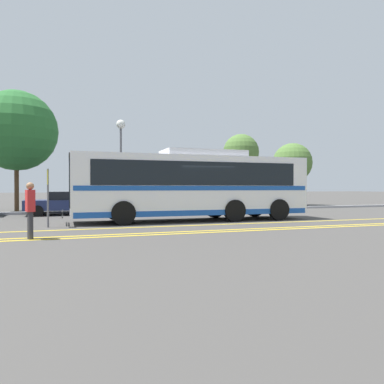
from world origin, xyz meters
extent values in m
plane|color=#423F3D|center=(0.00, 0.00, 0.00)|extent=(220.00, 220.00, 0.00)
cube|color=gold|center=(-0.36, -2.12, 0.00)|extent=(30.91, 0.20, 0.01)
cube|color=gold|center=(-0.36, -4.04, 0.00)|extent=(30.91, 0.20, 0.01)
cube|color=gold|center=(-0.36, -4.55, 0.00)|extent=(30.91, 0.20, 0.01)
cube|color=#99999E|center=(-0.36, 7.05, 0.07)|extent=(38.91, 0.36, 0.15)
cube|color=white|center=(-0.36, 0.08, 1.65)|extent=(10.94, 2.62, 2.67)
cube|color=black|center=(-0.36, 0.08, 2.17)|extent=(9.41, 2.64, 1.05)
cube|color=#194CA5|center=(-0.36, 0.08, 1.52)|extent=(10.72, 2.66, 0.20)
cube|color=#194CA5|center=(-0.36, 0.08, 0.44)|extent=(10.72, 2.65, 0.24)
cube|color=black|center=(-5.83, 0.14, 1.71)|extent=(0.07, 2.19, 1.97)
cube|color=black|center=(-5.83, 0.14, 2.84)|extent=(0.06, 1.74, 0.24)
cube|color=silver|center=(0.19, 0.07, 3.14)|extent=(3.84, 2.04, 0.30)
cube|color=black|center=(-6.11, 0.15, 0.55)|extent=(0.06, 1.87, 0.04)
cube|color=black|center=(-6.11, 0.15, 0.35)|extent=(0.06, 1.87, 0.04)
cylinder|color=black|center=(-3.75, -1.08, 0.50)|extent=(1.00, 0.29, 1.00)
cylinder|color=black|center=(-3.72, 1.31, 0.50)|extent=(1.00, 0.29, 1.00)
cylinder|color=black|center=(1.26, -1.14, 0.50)|extent=(1.00, 0.29, 1.00)
cylinder|color=black|center=(1.29, 1.25, 0.50)|extent=(1.00, 0.29, 1.00)
cylinder|color=black|center=(3.56, -1.17, 0.50)|extent=(1.00, 0.29, 1.00)
cylinder|color=black|center=(3.58, 1.22, 0.50)|extent=(1.00, 0.29, 1.00)
cube|color=navy|center=(-6.12, 5.91, 0.58)|extent=(4.06, 2.03, 0.56)
cube|color=black|center=(-6.02, 5.91, 1.09)|extent=(1.73, 1.74, 0.46)
cylinder|color=black|center=(-7.34, 4.96, 0.30)|extent=(0.60, 0.21, 0.60)
cylinder|color=black|center=(-7.38, 6.80, 0.30)|extent=(0.60, 0.21, 0.60)
cylinder|color=black|center=(-4.85, 5.02, 0.30)|extent=(0.60, 0.21, 0.60)
cylinder|color=black|center=(-4.89, 6.86, 0.30)|extent=(0.60, 0.21, 0.60)
cube|color=silver|center=(0.30, 5.83, 0.64)|extent=(4.85, 2.17, 0.68)
cube|color=black|center=(0.41, 5.84, 1.26)|extent=(2.11, 1.73, 0.57)
cylinder|color=black|center=(-1.09, 4.86, 0.30)|extent=(0.61, 0.25, 0.60)
cylinder|color=black|center=(-1.23, 6.56, 0.30)|extent=(0.61, 0.25, 0.60)
cylinder|color=black|center=(1.82, 5.10, 0.30)|extent=(0.61, 0.25, 0.60)
cylinder|color=black|center=(1.69, 6.79, 0.30)|extent=(0.61, 0.25, 0.60)
cylinder|color=#2D2D33|center=(-7.02, -4.40, 0.41)|extent=(0.14, 0.14, 0.83)
cylinder|color=#2D2D33|center=(-7.06, -4.24, 0.41)|extent=(0.14, 0.14, 0.83)
cube|color=red|center=(-7.04, -4.32, 1.15)|extent=(0.31, 0.46, 0.65)
sphere|color=#9E704C|center=(-7.04, -4.32, 1.59)|extent=(0.22, 0.22, 0.22)
cylinder|color=#59595E|center=(-6.65, -0.93, 1.14)|extent=(0.07, 0.07, 2.28)
cube|color=yellow|center=(-6.65, -0.93, 1.95)|extent=(0.03, 0.40, 0.56)
cylinder|color=#59595E|center=(-2.44, 8.25, 2.70)|extent=(0.14, 0.14, 5.41)
sphere|color=silver|center=(-2.44, 8.25, 5.70)|extent=(0.59, 0.59, 0.59)
cylinder|color=#513823|center=(7.43, 10.45, 1.66)|extent=(0.28, 0.28, 3.32)
sphere|color=#4C7033|center=(7.43, 10.45, 4.39)|extent=(2.86, 2.86, 2.86)
cylinder|color=#513823|center=(12.95, 11.46, 1.22)|extent=(0.28, 0.28, 2.44)
sphere|color=#4C7033|center=(12.95, 11.46, 3.72)|extent=(3.41, 3.41, 3.41)
cylinder|color=#513823|center=(-8.89, 10.26, 1.65)|extent=(0.28, 0.28, 3.30)
sphere|color=#28662D|center=(-8.89, 10.26, 5.25)|extent=(5.19, 5.19, 5.19)
camera|label=1|loc=(-6.16, -16.47, 1.54)|focal=35.00mm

